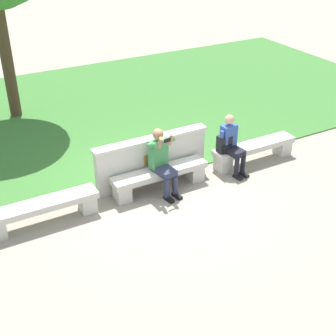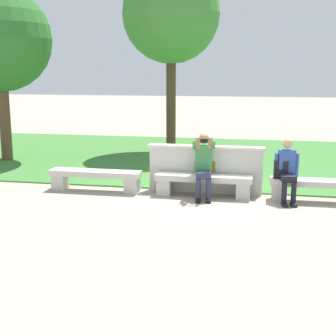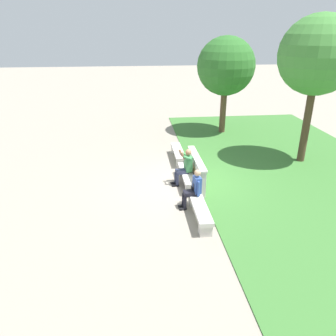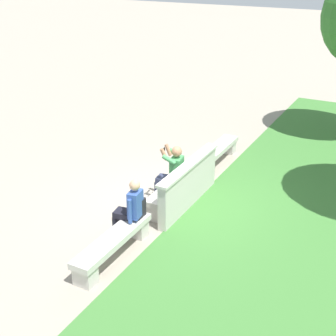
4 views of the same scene
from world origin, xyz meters
TOP-DOWN VIEW (x-y plane):
  - ground_plane at (0.00, 0.00)m, footprint 80.00×80.00m
  - grass_strip at (0.00, 4.38)m, footprint 18.70×8.00m
  - bench_main at (-2.35, 0.00)m, footprint 2.00×0.40m
  - bench_near at (0.00, 0.00)m, footprint 2.00×0.40m
  - bench_mid at (2.35, 0.00)m, footprint 2.00×0.40m
  - backrest_wall_with_plaque at (0.00, 0.34)m, footprint 2.46×0.24m
  - person_photographer at (0.01, -0.08)m, footprint 0.51×0.76m
  - person_distant at (1.67, -0.07)m, footprint 0.48×0.70m
  - backpack at (1.55, 0.02)m, footprint 0.28×0.24m

SIDE VIEW (x-z plane):
  - ground_plane at x=0.00m, z-range 0.00..0.00m
  - grass_strip at x=0.00m, z-range 0.00..0.03m
  - bench_main at x=-2.35m, z-range 0.08..0.53m
  - bench_near at x=0.00m, z-range 0.08..0.53m
  - bench_mid at x=2.35m, z-range 0.08..0.53m
  - backrest_wall_with_plaque at x=0.00m, z-range 0.01..1.02m
  - backpack at x=1.55m, z-range 0.41..0.84m
  - person_distant at x=1.67m, z-range 0.04..1.30m
  - person_photographer at x=0.01m, z-range 0.08..1.40m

